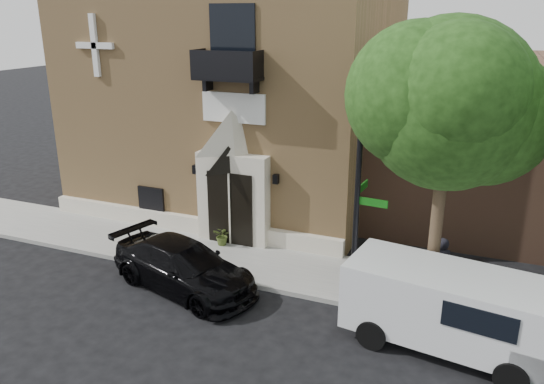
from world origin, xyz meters
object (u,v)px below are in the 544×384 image
Objects in this scene: cargo_van at (458,309)px; fire_hydrant at (425,297)px; black_sedan at (183,266)px; pedestrian_near at (440,266)px; street_sign at (358,202)px; dumpster at (453,288)px.

fire_hydrant is at bearing 131.50° from cargo_van.
black_sedan is at bearing -173.06° from cargo_van.
pedestrian_near is at bearing 76.30° from fire_hydrant.
black_sedan is at bearing -162.42° from street_sign.
fire_hydrant is 0.47× the size of pedestrian_near.
pedestrian_near reaches higher than fire_hydrant.
pedestrian_near is at bearing 113.06° from cargo_van.
cargo_van is at bearing -57.06° from fire_hydrant.
pedestrian_near is (-0.64, 2.46, -0.11)m from cargo_van.
fire_hydrant is at bearing 63.24° from pedestrian_near.
street_sign is at bearing 167.41° from dumpster.
street_sign is (-2.87, 1.30, 1.91)m from cargo_van.
dumpster is at bearing 25.70° from fire_hydrant.
pedestrian_near is at bearing -56.19° from black_sedan.
street_sign is at bearing -177.56° from fire_hydrant.
cargo_van is 2.36× the size of dumpster.
cargo_van is 3.68m from street_sign.
black_sedan reaches higher than dumpster.
cargo_van reaches higher than pedestrian_near.
street_sign is 6.98× the size of fire_hydrant.
black_sedan is 7.71m from dumpster.
dumpster is 0.89m from pedestrian_near.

